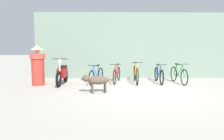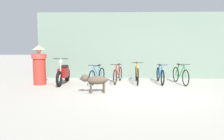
# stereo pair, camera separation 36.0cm
# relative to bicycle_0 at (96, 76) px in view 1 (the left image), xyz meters

# --- Properties ---
(ground_plane) EXTENTS (60.00, 60.00, 0.00)m
(ground_plane) POSITION_rel_bicycle_0_xyz_m (1.73, -1.79, -0.33)
(ground_plane) COLOR #9E998E
(shop_wall_back) EXTENTS (9.40, 0.20, 3.13)m
(shop_wall_back) POSITION_rel_bicycle_0_xyz_m (1.73, 1.52, 1.24)
(shop_wall_back) COLOR slate
(shop_wall_back) RESTS_ON ground
(bicycle_0) EXTENTS (0.60, 1.61, 0.80)m
(bicycle_0) POSITION_rel_bicycle_0_xyz_m (0.00, 0.00, 0.00)
(bicycle_0) COLOR black
(bicycle_0) RESTS_ON ground
(bicycle_1) EXTENTS (0.50, 1.70, 0.82)m
(bicycle_1) POSITION_rel_bicycle_0_xyz_m (0.86, 0.19, 0.02)
(bicycle_1) COLOR black
(bicycle_1) RESTS_ON ground
(bicycle_2) EXTENTS (0.46, 1.79, 0.91)m
(bicycle_2) POSITION_rel_bicycle_0_xyz_m (1.66, 0.08, 0.05)
(bicycle_2) COLOR black
(bicycle_2) RESTS_ON ground
(bicycle_3) EXTENTS (0.46, 1.68, 0.82)m
(bicycle_3) POSITION_rel_bicycle_0_xyz_m (2.64, 0.12, 0.00)
(bicycle_3) COLOR black
(bicycle_3) RESTS_ON ground
(bicycle_4) EXTENTS (0.46, 1.71, 0.85)m
(bicycle_4) POSITION_rel_bicycle_0_xyz_m (3.45, 0.01, 0.02)
(bicycle_4) COLOR black
(bicycle_4) RESTS_ON ground
(motorcycle) EXTENTS (0.58, 1.84, 1.08)m
(motorcycle) POSITION_rel_bicycle_0_xyz_m (-1.37, -0.21, 0.10)
(motorcycle) COLOR black
(motorcycle) RESTS_ON ground
(stray_dog) EXTENTS (1.20, 0.43, 0.63)m
(stray_dog) POSITION_rel_bicycle_0_xyz_m (0.11, -1.87, 0.10)
(stray_dog) COLOR #4C3F33
(stray_dog) RESTS_ON ground
(person_in_robes) EXTENTS (0.80, 0.80, 1.59)m
(person_in_robes) POSITION_rel_bicycle_0_xyz_m (-2.30, -0.35, 0.48)
(person_in_robes) COLOR #B72D23
(person_in_robes) RESTS_ON ground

